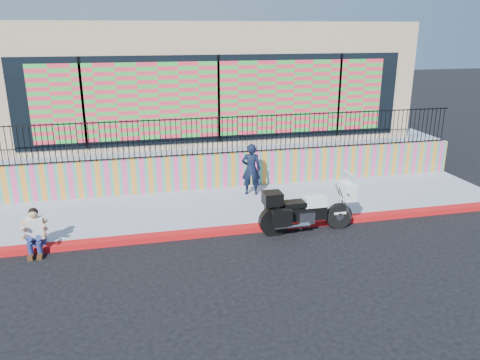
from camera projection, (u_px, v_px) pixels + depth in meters
name	position (u px, v px, depth m)	size (l,w,h in m)	color
ground	(250.00, 231.00, 12.16)	(90.00, 90.00, 0.00)	black
red_curb	(250.00, 228.00, 12.14)	(16.00, 0.30, 0.15)	#B1120C
sidewalk	(236.00, 206.00, 13.67)	(16.00, 3.00, 0.15)	#969EB4
mural_wall	(225.00, 170.00, 14.96)	(16.00, 0.20, 1.10)	#FF438A
metal_fence	(224.00, 135.00, 14.61)	(15.80, 0.04, 1.20)	black
elevated_platform	(201.00, 138.00, 19.71)	(16.00, 10.00, 1.25)	#969EB4
storefront_building	(200.00, 75.00, 18.70)	(14.00, 8.06, 4.00)	#CDAB88
police_motorcycle	(306.00, 208.00, 11.94)	(2.47, 0.82, 1.54)	black
police_officer	(251.00, 169.00, 14.23)	(0.58, 0.38, 1.59)	black
seated_man	(35.00, 236.00, 10.81)	(0.54, 0.71, 1.06)	navy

